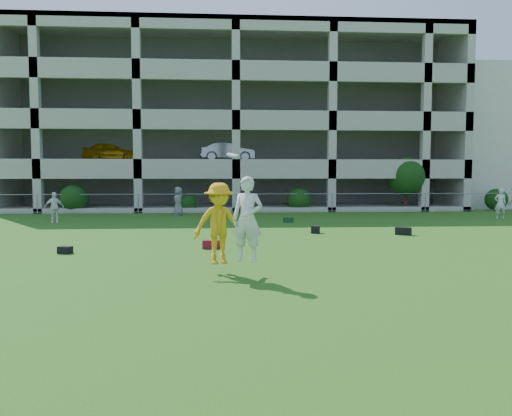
{
  "coord_description": "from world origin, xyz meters",
  "views": [
    {
      "loc": [
        -0.84,
        -11.77,
        2.44
      ],
      "look_at": [
        0.15,
        3.0,
        1.4
      ],
      "focal_mm": 35.0,
      "sensor_mm": 36.0,
      "label": 1
    }
  ],
  "objects": [
    {
      "name": "bystander_e",
      "position": [
        13.87,
        13.69,
        0.83
      ],
      "size": [
        0.67,
        0.51,
        1.65
      ],
      "primitive_type": "imported",
      "rotation": [
        0.0,
        0.0,
        2.93
      ],
      "color": "silver",
      "rests_on": "ground"
    },
    {
      "name": "bystander_b",
      "position": [
        -9.12,
        13.26,
        0.75
      ],
      "size": [
        0.95,
        0.62,
        1.51
      ],
      "primitive_type": "imported",
      "rotation": [
        0.0,
        0.0,
        0.31
      ],
      "color": "white",
      "rests_on": "ground"
    },
    {
      "name": "bag_black_e",
      "position": [
        6.29,
        7.38,
        0.15
      ],
      "size": [
        0.67,
        0.55,
        0.3
      ],
      "primitive_type": "cube",
      "rotation": [
        0.0,
        0.0,
        -0.5
      ],
      "color": "black",
      "rests_on": "ground"
    },
    {
      "name": "bag_black_b",
      "position": [
        -5.62,
        3.56,
        0.11
      ],
      "size": [
        0.45,
        0.34,
        0.22
      ],
      "primitive_type": "cube",
      "rotation": [
        0.0,
        0.0,
        -0.25
      ],
      "color": "black",
      "rests_on": "ground"
    },
    {
      "name": "ground",
      "position": [
        0.0,
        0.0,
        0.0
      ],
      "size": [
        100.0,
        100.0,
        0.0
      ],
      "primitive_type": "plane",
      "color": "#235114",
      "rests_on": "ground"
    },
    {
      "name": "parking_garage",
      "position": [
        -0.02,
        27.7,
        6.01
      ],
      "size": [
        30.0,
        14.0,
        12.0
      ],
      "color": "#9E998C",
      "rests_on": "ground"
    },
    {
      "name": "frisbee_contest",
      "position": [
        -0.76,
        -0.0,
        1.28
      ],
      "size": [
        1.76,
        1.65,
        2.68
      ],
      "color": "gold",
      "rests_on": "ground"
    },
    {
      "name": "fence",
      "position": [
        0.0,
        19.0,
        0.61
      ],
      "size": [
        36.06,
        0.06,
        1.2
      ],
      "color": "gray",
      "rests_on": "ground"
    },
    {
      "name": "bag_red_a",
      "position": [
        -1.21,
        4.25,
        0.14
      ],
      "size": [
        0.58,
        0.37,
        0.28
      ],
      "primitive_type": "cube",
      "rotation": [
        0.0,
        0.0,
        -0.13
      ],
      "color": "#5E1013",
      "rests_on": "ground"
    },
    {
      "name": "bag_green_g",
      "position": [
        2.4,
        12.59,
        0.12
      ],
      "size": [
        0.56,
        0.41,
        0.25
      ],
      "primitive_type": "cube",
      "rotation": [
        0.0,
        0.0,
        -0.23
      ],
      "color": "#13351E",
      "rests_on": "ground"
    },
    {
      "name": "crate_d",
      "position": [
        2.92,
        8.16,
        0.15
      ],
      "size": [
        0.42,
        0.42,
        0.3
      ],
      "primitive_type": "cube",
      "rotation": [
        0.0,
        0.0,
        -0.22
      ],
      "color": "black",
      "rests_on": "ground"
    },
    {
      "name": "shrub_row",
      "position": [
        4.59,
        19.7,
        1.51
      ],
      "size": [
        34.38,
        2.52,
        3.5
      ],
      "color": "#163D11",
      "rests_on": "ground"
    },
    {
      "name": "bystander_c",
      "position": [
        -3.4,
        17.19,
        0.82
      ],
      "size": [
        0.73,
        0.92,
        1.65
      ],
      "primitive_type": "imported",
      "rotation": [
        0.0,
        0.0,
        -1.28
      ],
      "color": "slate",
      "rests_on": "ground"
    }
  ]
}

